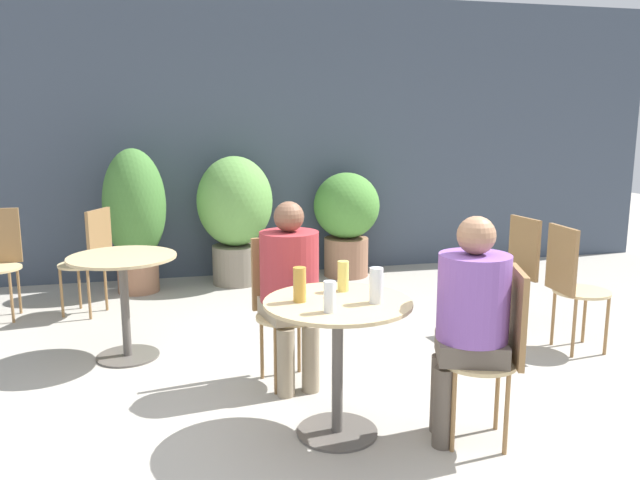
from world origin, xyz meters
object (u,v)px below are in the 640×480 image
bistro_chair_4 (514,266)px  beer_glass_0 (330,297)px  seated_person_1 (290,280)px  beer_glass_2 (343,276)px  potted_plant_1 (235,211)px  seated_person_0 (470,311)px  bistro_chair_2 (91,253)px  bistro_chair_3 (571,278)px  beer_glass_1 (376,285)px  cafe_table_near (338,334)px  beer_glass_3 (300,285)px  cafe_table_far (124,283)px  potted_plant_0 (135,213)px  bistro_chair_1 (282,296)px  bistro_chair_0 (499,341)px  potted_plant_2 (346,217)px

bistro_chair_4 → beer_glass_0: size_ratio=5.98×
seated_person_1 → beer_glass_0: bearing=-98.3°
beer_glass_0 → beer_glass_2: beer_glass_2 is taller
beer_glass_0 → potted_plant_1: 3.53m
seated_person_0 → bistro_chair_2: bearing=-122.8°
bistro_chair_3 → beer_glass_1: bistro_chair_3 is taller
cafe_table_near → beer_glass_3: beer_glass_3 is taller
cafe_table_far → seated_person_0: 2.46m
cafe_table_far → bistro_chair_4: (2.94, -0.19, 0.00)m
bistro_chair_2 → beer_glass_2: bistro_chair_2 is taller
beer_glass_1 → potted_plant_0: size_ratio=0.13×
bistro_chair_1 → bistro_chair_2: bearing=117.5°
cafe_table_far → potted_plant_1: potted_plant_1 is taller
bistro_chair_1 → bistro_chair_0: bearing=-60.0°
beer_glass_3 → potted_plant_0: (-0.98, 3.21, -0.05)m
cafe_table_near → seated_person_0: size_ratio=0.65×
beer_glass_1 → potted_plant_0: 3.59m
cafe_table_far → potted_plant_2: potted_plant_2 is taller
seated_person_1 → bistro_chair_4: bearing=6.3°
potted_plant_1 → bistro_chair_4: bearing=-47.1°
bistro_chair_0 → bistro_chair_3: bearing=151.8°
cafe_table_far → bistro_chair_0: bearing=-41.0°
bistro_chair_0 → seated_person_0: size_ratio=0.78×
bistro_chair_3 → bistro_chair_2: bearing=65.4°
seated_person_0 → beer_glass_3: (-0.84, 0.26, 0.13)m
beer_glass_2 → seated_person_0: bearing=-36.0°
seated_person_1 → bistro_chair_2: bearing=115.8°
cafe_table_near → beer_glass_3: size_ratio=4.28×
bistro_chair_3 → beer_glass_1: (-1.79, -0.89, 0.28)m
cafe_table_far → bistro_chair_2: size_ratio=0.80×
bistro_chair_4 → seated_person_1: seated_person_1 is taller
bistro_chair_1 → bistro_chair_3: 2.12m
beer_glass_1 → potted_plant_1: potted_plant_1 is taller
beer_glass_1 → cafe_table_far: bearing=132.1°
bistro_chair_3 → bistro_chair_4: same height
bistro_chair_1 → potted_plant_1: potted_plant_1 is taller
beer_glass_1 → beer_glass_2: beer_glass_1 is taller
cafe_table_far → beer_glass_1: bearing=-47.9°
bistro_chair_3 → potted_plant_2: (-0.96, 2.60, 0.10)m
bistro_chair_3 → potted_plant_0: 3.99m
beer_glass_1 → potted_plant_2: size_ratio=0.16×
beer_glass_1 → cafe_table_near: bearing=156.8°
bistro_chair_2 → potted_plant_2: potted_plant_2 is taller
potted_plant_0 → potted_plant_1: (0.98, 0.10, -0.02)m
bistro_chair_4 → potted_plant_0: potted_plant_0 is taller
cafe_table_far → beer_glass_1: 2.05m
cafe_table_far → beer_glass_0: (1.09, -1.61, 0.27)m
bistro_chair_0 → cafe_table_far: bearing=-111.7°
seated_person_1 → potted_plant_0: (-1.05, 2.58, 0.09)m
beer_glass_2 → beer_glass_3: size_ratio=0.92×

